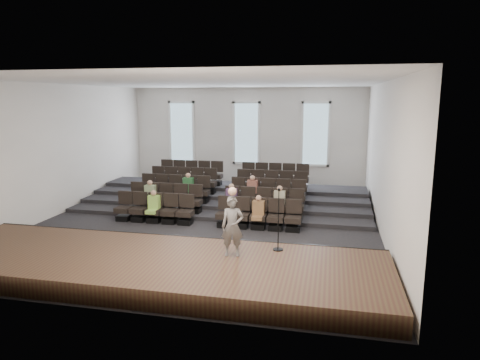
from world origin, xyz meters
TOP-DOWN VIEW (x-y plane):
  - ground at (0.00, 0.00)m, footprint 14.00×14.00m
  - ceiling at (0.00, 0.00)m, footprint 12.00×14.00m
  - wall_back at (0.00, 7.02)m, footprint 12.00×0.04m
  - wall_front at (0.00, -7.02)m, footprint 12.00×0.04m
  - wall_left at (-6.02, 0.00)m, footprint 0.04×14.00m
  - wall_right at (6.02, 0.00)m, footprint 0.04×14.00m
  - stage at (0.00, -5.10)m, footprint 11.80×3.60m
  - stage_lip at (0.00, -3.33)m, footprint 11.80×0.06m
  - risers at (0.00, 3.17)m, footprint 11.80×4.80m
  - seating_rows at (-0.00, 1.54)m, footprint 6.80×4.70m
  - windows at (0.00, 6.95)m, footprint 8.44×0.10m
  - audience at (0.10, 0.45)m, footprint 5.45×2.64m
  - speaker at (1.93, -4.55)m, footprint 0.62×0.46m
  - mic_stand at (3.02, -3.90)m, footprint 0.28×0.28m

SIDE VIEW (x-z plane):
  - ground at x=0.00m, z-range 0.00..0.00m
  - risers at x=0.00m, z-range -0.10..0.50m
  - stage at x=0.00m, z-range 0.00..0.50m
  - stage_lip at x=0.00m, z-range -0.01..0.51m
  - seating_rows at x=0.00m, z-range -0.15..1.52m
  - audience at x=0.10m, z-range 0.28..1.38m
  - mic_stand at x=3.02m, z-range 0.16..1.83m
  - speaker at x=1.93m, z-range 0.50..2.04m
  - wall_back at x=0.00m, z-range 0.00..5.00m
  - wall_front at x=0.00m, z-range 0.00..5.00m
  - wall_left at x=-6.02m, z-range 0.00..5.00m
  - wall_right at x=6.02m, z-range 0.00..5.00m
  - windows at x=0.00m, z-range 1.08..4.32m
  - ceiling at x=0.00m, z-range 5.00..5.02m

